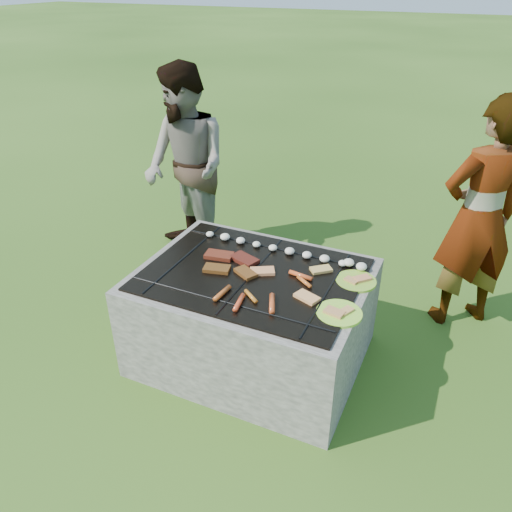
# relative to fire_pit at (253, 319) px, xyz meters

# --- Properties ---
(lawn) EXTENTS (60.00, 60.00, 0.00)m
(lawn) POSITION_rel_fire_pit_xyz_m (0.00, 0.00, -0.28)
(lawn) COLOR #264812
(lawn) RESTS_ON ground
(fire_pit) EXTENTS (1.30, 1.00, 0.62)m
(fire_pit) POSITION_rel_fire_pit_xyz_m (0.00, 0.00, 0.00)
(fire_pit) COLOR gray
(fire_pit) RESTS_ON ground
(mushrooms) EXTENTS (1.06, 0.08, 0.04)m
(mushrooms) POSITION_rel_fire_pit_xyz_m (0.13, 0.30, 0.35)
(mushrooms) COLOR white
(mushrooms) RESTS_ON fire_pit
(pork_slabs) EXTENTS (0.40, 0.29, 0.02)m
(pork_slabs) POSITION_rel_fire_pit_xyz_m (-0.16, 0.04, 0.34)
(pork_slabs) COLOR maroon
(pork_slabs) RESTS_ON fire_pit
(sausages) EXTENTS (0.44, 0.48, 0.03)m
(sausages) POSITION_rel_fire_pit_xyz_m (0.15, -0.17, 0.34)
(sausages) COLOR orange
(sausages) RESTS_ON fire_pit
(bread_on_grate) EXTENTS (0.47, 0.42, 0.02)m
(bread_on_grate) POSITION_rel_fire_pit_xyz_m (0.24, 0.03, 0.34)
(bread_on_grate) COLOR tan
(bread_on_grate) RESTS_ON fire_pit
(plate_far) EXTENTS (0.30, 0.30, 0.03)m
(plate_far) POSITION_rel_fire_pit_xyz_m (0.56, 0.17, 0.33)
(plate_far) COLOR gold
(plate_far) RESTS_ON fire_pit
(plate_near) EXTENTS (0.25, 0.25, 0.03)m
(plate_near) POSITION_rel_fire_pit_xyz_m (0.56, -0.16, 0.33)
(plate_near) COLOR #E4FF3C
(plate_near) RESTS_ON fire_pit
(cook) EXTENTS (0.67, 0.63, 1.54)m
(cook) POSITION_rel_fire_pit_xyz_m (1.13, 0.96, 0.49)
(cook) COLOR gray
(cook) RESTS_ON ground
(bystander) EXTENTS (0.95, 0.89, 1.56)m
(bystander) POSITION_rel_fire_pit_xyz_m (-1.02, 0.96, 0.50)
(bystander) COLOR #A08F85
(bystander) RESTS_ON ground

